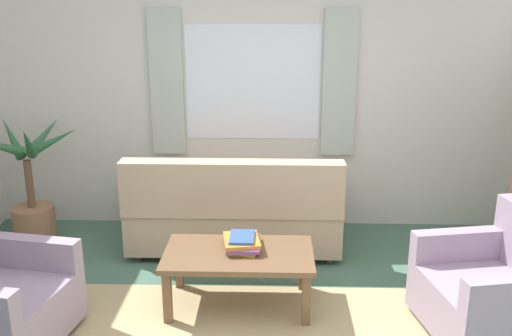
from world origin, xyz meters
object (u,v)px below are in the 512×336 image
(book_stack_on_table, at_px, (243,242))
(potted_plant, at_px, (32,195))
(couch, at_px, (234,212))
(armchair_right, at_px, (499,290))
(coffee_table, at_px, (239,259))

(book_stack_on_table, bearing_deg, potted_plant, 151.44)
(couch, distance_m, armchair_right, 2.30)
(potted_plant, bearing_deg, book_stack_on_table, -28.56)
(book_stack_on_table, bearing_deg, couch, 97.65)
(armchair_right, bearing_deg, book_stack_on_table, -113.85)
(couch, distance_m, coffee_table, 1.00)
(potted_plant, bearing_deg, coffee_table, -30.23)
(couch, bearing_deg, coffee_table, 95.60)
(couch, bearing_deg, armchair_right, 144.20)
(couch, relative_size, book_stack_on_table, 5.59)
(armchair_right, height_order, book_stack_on_table, armchair_right)
(couch, height_order, potted_plant, potted_plant)
(armchair_right, xyz_separation_m, coffee_table, (-1.77, 0.35, 0.03))
(coffee_table, xyz_separation_m, potted_plant, (-2.03, 1.19, 0.07))
(book_stack_on_table, xyz_separation_m, potted_plant, (-2.06, 1.12, -0.04))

